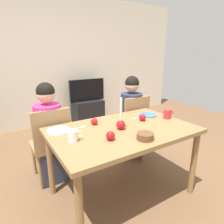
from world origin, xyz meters
The scene contains 20 objects.
ground_plane centered at (0.00, 0.00, 0.00)m, with size 7.68×7.68×0.00m, color brown.
back_wall centered at (0.00, 2.60, 1.30)m, with size 6.40×0.10×2.60m, color beige.
dining_table centered at (0.00, 0.00, 0.67)m, with size 1.40×0.90×0.75m.
chair_left centered at (-0.56, 0.61, 0.51)m, with size 0.40×0.40×0.90m.
chair_right centered at (0.60, 0.61, 0.51)m, with size 0.40×0.40×0.90m.
person_left_child centered at (-0.56, 0.64, 0.57)m, with size 0.30×0.30×1.17m.
person_right_child centered at (0.60, 0.64, 0.57)m, with size 0.30×0.30×1.17m.
tv_stand centered at (0.68, 2.30, 0.24)m, with size 0.64×0.40×0.48m, color black.
tv centered at (0.68, 2.30, 0.71)m, with size 0.79×0.05×0.46m.
candle_centerpiece centered at (-0.02, 0.00, 0.82)m, with size 0.09×0.09×0.31m.
plate_left centered at (-0.56, 0.27, 0.76)m, with size 0.23×0.23×0.01m, color silver.
plate_right centered at (0.50, 0.19, 0.76)m, with size 0.21×0.21×0.01m, color teal.
mug_left centered at (-0.52, -0.02, 0.80)m, with size 0.13×0.08×0.10m.
mug_right centered at (0.61, -0.01, 0.80)m, with size 0.13×0.08×0.10m.
fork_left centered at (-0.39, 0.23, 0.75)m, with size 0.18×0.01×0.01m, color silver.
fork_right centered at (0.34, 0.17, 0.75)m, with size 0.18×0.01×0.01m, color silver.
bowl_walnuts centered at (0.02, -0.31, 0.78)m, with size 0.15×0.15×0.06m, color brown.
apple_near_candle centered at (-0.19, 0.25, 0.79)m, with size 0.07×0.07×0.07m, color #B2171D.
apple_by_left_plate centered at (0.32, 0.08, 0.79)m, with size 0.08×0.08×0.08m, color #B4141E.
apple_by_right_mug centered at (-0.24, -0.16, 0.79)m, with size 0.08×0.08×0.08m, color red.
Camera 1 is at (-1.03, -1.45, 1.46)m, focal length 31.08 mm.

